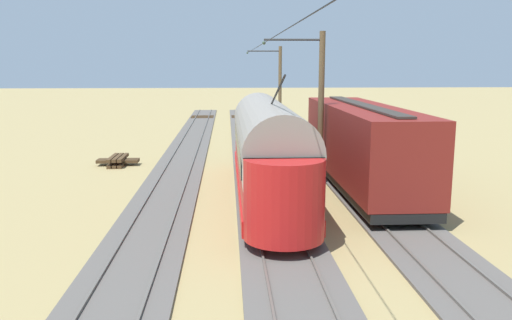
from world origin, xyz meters
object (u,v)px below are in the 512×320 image
object	(u,v)px
vintage_streetcar	(267,148)
coach_adjacent	(361,144)
catenary_pole_foreground	(279,89)
catenary_pole_mid_near	(319,107)
switch_stand	(320,129)
spare_tie_stack	(118,161)

from	to	relation	value
vintage_streetcar	coach_adjacent	size ratio (longest dim) A/B	1.19
catenary_pole_foreground	catenary_pole_mid_near	world-z (taller)	same
vintage_streetcar	switch_stand	world-z (taller)	vintage_streetcar
spare_tie_stack	vintage_streetcar	bearing A→B (deg)	135.17
vintage_streetcar	spare_tie_stack	xyz separation A→B (m)	(8.18, -8.13, -1.98)
catenary_pole_foreground	switch_stand	bearing A→B (deg)	141.68
catenary_pole_mid_near	catenary_pole_foreground	bearing A→B (deg)	-90.00
spare_tie_stack	switch_stand	bearing A→B (deg)	-141.42
catenary_pole_foreground	vintage_streetcar	bearing A→B (deg)	83.04
vintage_streetcar	catenary_pole_mid_near	xyz separation A→B (m)	(-2.66, -2.31, 1.60)
catenary_pole_foreground	coach_adjacent	bearing A→B (deg)	95.19
catenary_pole_mid_near	vintage_streetcar	bearing A→B (deg)	40.96
vintage_streetcar	switch_stand	size ratio (longest dim) A/B	13.02
catenary_pole_mid_near	coach_adjacent	bearing A→B (deg)	153.90
coach_adjacent	switch_stand	xyz separation A→B (m)	(-1.30, -17.88, -1.46)
vintage_streetcar	spare_tie_stack	size ratio (longest dim) A/B	6.70
catenary_pole_foreground	catenary_pole_mid_near	distance (m)	19.47
vintage_streetcar	catenary_pole_mid_near	world-z (taller)	catenary_pole_mid_near
coach_adjacent	catenary_pole_foreground	bearing A→B (deg)	-84.81
vintage_streetcar	catenary_pole_foreground	xyz separation A→B (m)	(-2.66, -21.78, 1.60)
switch_stand	coach_adjacent	bearing A→B (deg)	85.85
catenary_pole_foreground	spare_tie_stack	size ratio (longest dim) A/B	3.07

